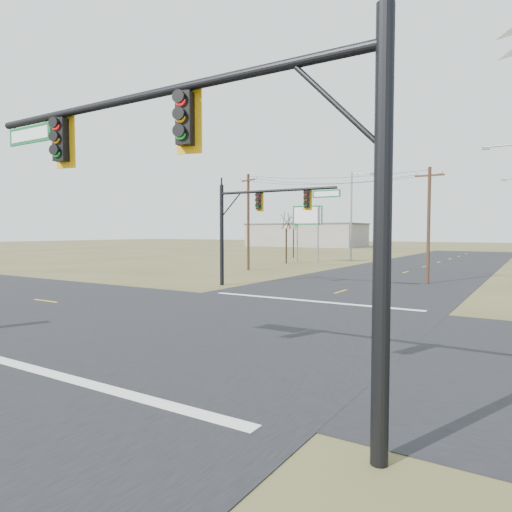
{
  "coord_description": "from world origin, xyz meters",
  "views": [
    {
      "loc": [
        10.42,
        -14.59,
        3.74
      ],
      "look_at": [
        0.68,
        1.0,
        2.75
      ],
      "focal_mm": 32.0,
      "sensor_mm": 36.0,
      "label": 1
    }
  ],
  "objects": [
    {
      "name": "road_ns",
      "position": [
        0.0,
        0.0,
        0.01
      ],
      "size": [
        14.0,
        160.0,
        0.02
      ],
      "primitive_type": "cube",
      "color": "black",
      "rests_on": "ground"
    },
    {
      "name": "utility_pole_far",
      "position": [
        -13.63,
        22.47,
        4.83
      ],
      "size": [
        2.12,
        1.04,
        9.28
      ],
      "rotation": [
        0.0,
        0.0,
        -0.42
      ],
      "color": "#452B1D",
      "rests_on": "ground"
    },
    {
      "name": "mast_arm_near",
      "position": [
        4.65,
        -7.5,
        5.25
      ],
      "size": [
        10.46,
        0.52,
        7.22
      ],
      "rotation": [
        0.0,
        0.0,
        0.25
      ],
      "color": "black",
      "rests_on": "ground"
    },
    {
      "name": "highway_sign",
      "position": [
        -13.25,
        34.9,
        4.76
      ],
      "size": [
        3.6,
        0.7,
        6.82
      ],
      "rotation": [
        0.0,
        0.0,
        0.17
      ],
      "color": "gray",
      "rests_on": "ground"
    },
    {
      "name": "stop_bar_near",
      "position": [
        0.0,
        -7.5,
        0.03
      ],
      "size": [
        12.0,
        0.4,
        0.01
      ],
      "primitive_type": "cube",
      "color": "silver",
      "rests_on": "road_ns"
    },
    {
      "name": "ground",
      "position": [
        0.0,
        0.0,
        0.0
      ],
      "size": [
        320.0,
        320.0,
        0.0
      ],
      "primitive_type": "plane",
      "color": "olive",
      "rests_on": "ground"
    },
    {
      "name": "stop_bar_far",
      "position": [
        0.0,
        7.5,
        0.03
      ],
      "size": [
        12.0,
        0.4,
        0.01
      ],
      "primitive_type": "cube",
      "color": "silver",
      "rests_on": "road_ns"
    },
    {
      "name": "bare_tree_a",
      "position": [
        -14.86,
        32.55,
        5.08
      ],
      "size": [
        3.36,
        3.36,
        6.42
      ],
      "rotation": [
        0.0,
        0.0,
        0.35
      ],
      "color": "black",
      "rests_on": "ground"
    },
    {
      "name": "mast_arm_far",
      "position": [
        -5.39,
        11.01,
        5.04
      ],
      "size": [
        8.84,
        0.55,
        6.96
      ],
      "rotation": [
        0.0,
        0.0,
        0.3
      ],
      "color": "black",
      "rests_on": "ground"
    },
    {
      "name": "streetlight_c",
      "position": [
        -9.6,
        40.42,
        6.24
      ],
      "size": [
        3.11,
        0.49,
        11.11
      ],
      "rotation": [
        0.0,
        0.0,
        0.38
      ],
      "color": "gray",
      "rests_on": "ground"
    },
    {
      "name": "utility_pole_near",
      "position": [
        3.64,
        19.43,
        4.36
      ],
      "size": [
        2.03,
        0.24,
        8.3
      ],
      "rotation": [
        0.0,
        0.0,
        -0.03
      ],
      "color": "#452B1D",
      "rests_on": "ground"
    },
    {
      "name": "bare_tree_b",
      "position": [
        -19.42,
        43.21,
        5.02
      ],
      "size": [
        3.14,
        3.14,
        6.28
      ],
      "rotation": [
        0.0,
        0.0,
        -0.34
      ],
      "color": "black",
      "rests_on": "ground"
    },
    {
      "name": "warehouse_left",
      "position": [
        -40.0,
        90.0,
        2.75
      ],
      "size": [
        28.0,
        14.0,
        5.5
      ],
      "primitive_type": "cube",
      "color": "gray",
      "rests_on": "ground"
    },
    {
      "name": "road_ew",
      "position": [
        0.0,
        0.0,
        0.01
      ],
      "size": [
        160.0,
        14.0,
        0.02
      ],
      "primitive_type": "cube",
      "color": "black",
      "rests_on": "ground"
    }
  ]
}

